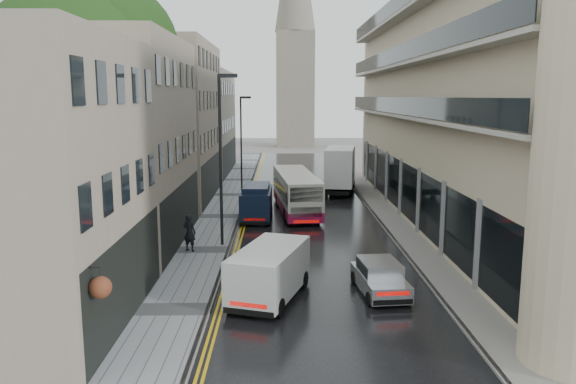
{
  "coord_description": "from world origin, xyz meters",
  "views": [
    {
      "loc": [
        -1.8,
        -9.2,
        8.03
      ],
      "look_at": [
        -1.45,
        18.0,
        3.37
      ],
      "focal_mm": 35.0,
      "sensor_mm": 36.0,
      "label": 1
    }
  ],
  "objects_px": {
    "tree_far": "(141,121)",
    "cream_bus": "(286,200)",
    "silver_hatchback": "(370,288)",
    "lamp_post_near": "(221,162)",
    "navy_van": "(241,206)",
    "white_lorry": "(327,172)",
    "white_van": "(231,284)",
    "lamp_post_far": "(241,147)",
    "tree_near": "(73,117)",
    "pedestrian": "(190,232)"
  },
  "relations": [
    {
      "from": "tree_far",
      "to": "cream_bus",
      "type": "xyz_separation_m",
      "value": [
        10.71,
        -6.45,
        -4.85
      ]
    },
    {
      "from": "silver_hatchback",
      "to": "lamp_post_near",
      "type": "height_order",
      "value": "lamp_post_near"
    },
    {
      "from": "silver_hatchback",
      "to": "navy_van",
      "type": "bearing_deg",
      "value": 107.5
    },
    {
      "from": "white_lorry",
      "to": "navy_van",
      "type": "xyz_separation_m",
      "value": [
        -6.22,
        -10.5,
        -0.71
      ]
    },
    {
      "from": "silver_hatchback",
      "to": "white_van",
      "type": "distance_m",
      "value": 5.34
    },
    {
      "from": "cream_bus",
      "to": "lamp_post_far",
      "type": "distance_m",
      "value": 10.09
    },
    {
      "from": "tree_far",
      "to": "cream_bus",
      "type": "relative_size",
      "value": 1.25
    },
    {
      "from": "tree_far",
      "to": "white_lorry",
      "type": "xyz_separation_m",
      "value": [
        14.12,
        2.8,
        -4.29
      ]
    },
    {
      "from": "silver_hatchback",
      "to": "lamp_post_far",
      "type": "xyz_separation_m",
      "value": [
        -6.61,
        24.21,
        3.33
      ]
    },
    {
      "from": "white_lorry",
      "to": "navy_van",
      "type": "bearing_deg",
      "value": -110.95
    },
    {
      "from": "cream_bus",
      "to": "white_van",
      "type": "distance_m",
      "value": 15.79
    },
    {
      "from": "navy_van",
      "to": "lamp_post_near",
      "type": "height_order",
      "value": "lamp_post_near"
    },
    {
      "from": "lamp_post_far",
      "to": "white_lorry",
      "type": "bearing_deg",
      "value": 9.6
    },
    {
      "from": "tree_near",
      "to": "white_lorry",
      "type": "distance_m",
      "value": 21.97
    },
    {
      "from": "cream_bus",
      "to": "white_lorry",
      "type": "relative_size",
      "value": 1.36
    },
    {
      "from": "pedestrian",
      "to": "lamp_post_near",
      "type": "xyz_separation_m",
      "value": [
        1.54,
        1.22,
        3.53
      ]
    },
    {
      "from": "tree_near",
      "to": "lamp_post_near",
      "type": "distance_m",
      "value": 7.88
    },
    {
      "from": "white_van",
      "to": "navy_van",
      "type": "distance_m",
      "value": 14.4
    },
    {
      "from": "white_lorry",
      "to": "lamp_post_far",
      "type": "xyz_separation_m",
      "value": [
        -6.89,
        -0.17,
        2.11
      ]
    },
    {
      "from": "tree_far",
      "to": "white_lorry",
      "type": "height_order",
      "value": "tree_far"
    },
    {
      "from": "cream_bus",
      "to": "lamp_post_near",
      "type": "relative_size",
      "value": 1.11
    },
    {
      "from": "white_lorry",
      "to": "tree_near",
      "type": "bearing_deg",
      "value": -122.7
    },
    {
      "from": "white_van",
      "to": "lamp_post_near",
      "type": "distance_m",
      "value": 10.01
    },
    {
      "from": "tree_near",
      "to": "navy_van",
      "type": "height_order",
      "value": "tree_near"
    },
    {
      "from": "silver_hatchback",
      "to": "white_van",
      "type": "xyz_separation_m",
      "value": [
        -5.3,
        -0.52,
        0.39
      ]
    },
    {
      "from": "tree_far",
      "to": "cream_bus",
      "type": "height_order",
      "value": "tree_far"
    },
    {
      "from": "tree_near",
      "to": "white_van",
      "type": "xyz_separation_m",
      "value": [
        8.84,
        -9.09,
        -5.84
      ]
    },
    {
      "from": "navy_van",
      "to": "lamp_post_far",
      "type": "relative_size",
      "value": 0.6
    },
    {
      "from": "silver_hatchback",
      "to": "lamp_post_far",
      "type": "bearing_deg",
      "value": 99.58
    },
    {
      "from": "tree_far",
      "to": "pedestrian",
      "type": "bearing_deg",
      "value": -67.94
    },
    {
      "from": "white_lorry",
      "to": "pedestrian",
      "type": "height_order",
      "value": "white_lorry"
    },
    {
      "from": "cream_bus",
      "to": "white_van",
      "type": "height_order",
      "value": "cream_bus"
    },
    {
      "from": "cream_bus",
      "to": "pedestrian",
      "type": "xyz_separation_m",
      "value": [
        -5.02,
        -7.57,
        -0.29
      ]
    },
    {
      "from": "tree_far",
      "to": "cream_bus",
      "type": "distance_m",
      "value": 13.41
    },
    {
      "from": "pedestrian",
      "to": "lamp_post_near",
      "type": "relative_size",
      "value": 0.22
    },
    {
      "from": "white_van",
      "to": "lamp_post_far",
      "type": "relative_size",
      "value": 0.61
    },
    {
      "from": "tree_near",
      "to": "lamp_post_near",
      "type": "bearing_deg",
      "value": 1.51
    },
    {
      "from": "cream_bus",
      "to": "white_lorry",
      "type": "distance_m",
      "value": 9.88
    },
    {
      "from": "tree_near",
      "to": "pedestrian",
      "type": "bearing_deg",
      "value": -9.71
    },
    {
      "from": "tree_far",
      "to": "white_van",
      "type": "relative_size",
      "value": 2.6
    },
    {
      "from": "cream_bus",
      "to": "navy_van",
      "type": "height_order",
      "value": "cream_bus"
    },
    {
      "from": "silver_hatchback",
      "to": "lamp_post_near",
      "type": "bearing_deg",
      "value": 121.34
    },
    {
      "from": "tree_far",
      "to": "lamp_post_far",
      "type": "bearing_deg",
      "value": 20.03
    },
    {
      "from": "cream_bus",
      "to": "pedestrian",
      "type": "distance_m",
      "value": 9.09
    },
    {
      "from": "white_van",
      "to": "lamp_post_near",
      "type": "xyz_separation_m",
      "value": [
        -1.31,
        9.28,
        3.52
      ]
    },
    {
      "from": "cream_bus",
      "to": "navy_van",
      "type": "relative_size",
      "value": 2.1
    },
    {
      "from": "white_lorry",
      "to": "silver_hatchback",
      "type": "bearing_deg",
      "value": -80.98
    },
    {
      "from": "navy_van",
      "to": "lamp_post_far",
      "type": "height_order",
      "value": "lamp_post_far"
    },
    {
      "from": "tree_near",
      "to": "white_van",
      "type": "relative_size",
      "value": 2.9
    },
    {
      "from": "white_van",
      "to": "lamp_post_near",
      "type": "bearing_deg",
      "value": 115.74
    }
  ]
}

